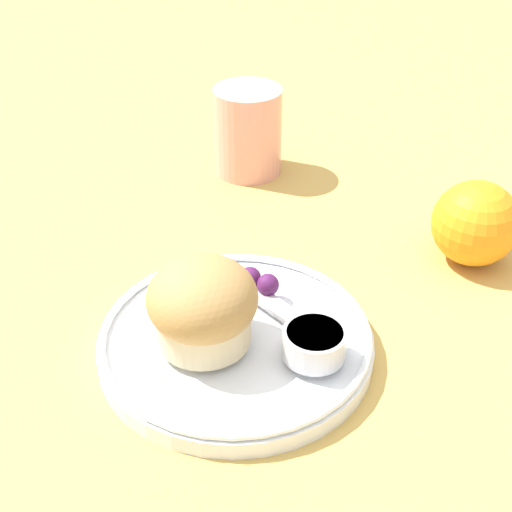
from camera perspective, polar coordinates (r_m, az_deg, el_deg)
The scene contains 8 objects.
ground_plane at distance 0.54m, azimuth 0.81°, elevation -7.24°, with size 3.00×3.00×0.00m, color tan.
plate at distance 0.53m, azimuth -1.63°, elevation -6.78°, with size 0.20×0.20×0.02m.
muffin at distance 0.50m, azimuth -4.30°, elevation -3.97°, with size 0.08×0.08×0.06m.
cream_ramekin at distance 0.50m, azimuth 4.69°, elevation -6.87°, with size 0.04×0.04×0.02m.
berry_pair at distance 0.56m, azimuth 0.24°, elevation -2.03°, with size 0.03×0.02×0.02m.
butter_knife at distance 0.55m, azimuth 0.84°, elevation -3.55°, with size 0.15×0.05×0.00m.
orange_fruit at distance 0.64m, azimuth 17.13°, elevation 2.52°, with size 0.07×0.07×0.07m.
juice_glass at distance 0.75m, azimuth -0.66°, elevation 9.98°, with size 0.07×0.07×0.09m.
Camera 1 is at (0.21, -0.34, 0.36)m, focal length 50.00 mm.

